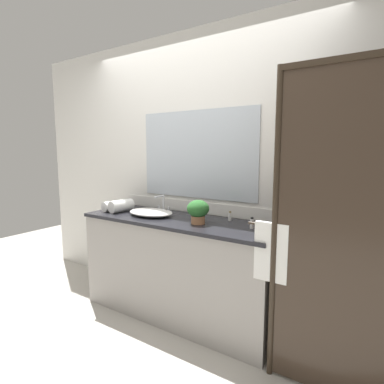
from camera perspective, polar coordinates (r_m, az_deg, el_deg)
name	(u,v)px	position (r m, az deg, el deg)	size (l,w,h in m)	color
ground_plane	(178,314)	(3.02, -2.58, -21.92)	(8.00, 8.00, 0.00)	#B7B2A8
wall_back_with_mirror	(198,171)	(2.92, 1.19, 3.94)	(4.40, 0.06, 2.60)	silver
vanity_cabinet	(179,267)	(2.84, -2.52, -13.90)	(1.80, 0.58, 0.90)	#9E9993
shower_enclosure	(332,231)	(2.02, 24.71, -6.66)	(1.20, 0.59, 2.00)	#2D2319
sink_basin	(151,212)	(2.85, -7.71, -3.79)	(0.44, 0.31, 0.06)	white
faucet	(163,206)	(2.98, -5.48, -2.70)	(0.17, 0.15, 0.17)	silver
potted_plant	(198,210)	(2.50, 1.14, -3.42)	(0.18, 0.18, 0.20)	#B77A51
amenity_bottle_conditioner	(252,223)	(2.40, 11.16, -5.75)	(0.03, 0.03, 0.09)	white
amenity_bottle_shampoo	(230,216)	(2.64, 7.12, -4.50)	(0.03, 0.03, 0.08)	white
rolled_towel_near_edge	(114,206)	(3.16, -14.39, -2.47)	(0.10, 0.10, 0.24)	white
rolled_towel_middle	(121,206)	(3.07, -13.09, -2.53)	(0.12, 0.12, 0.24)	white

